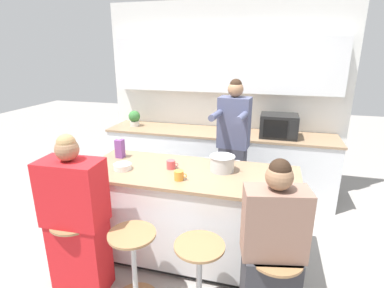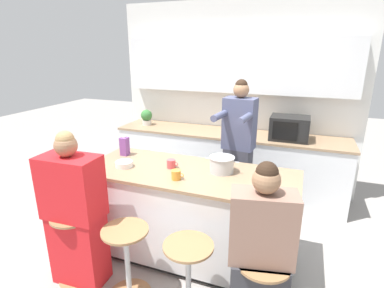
{
  "view_description": "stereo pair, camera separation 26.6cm",
  "coord_description": "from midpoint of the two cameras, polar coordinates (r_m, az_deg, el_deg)",
  "views": [
    {
      "loc": [
        0.71,
        -2.54,
        2.04
      ],
      "look_at": [
        0.0,
        0.08,
        1.18
      ],
      "focal_mm": 28.0,
      "sensor_mm": 36.0,
      "label": 1
    },
    {
      "loc": [
        0.97,
        -2.46,
        2.04
      ],
      "look_at": [
        0.0,
        0.08,
        1.18
      ],
      "focal_mm": 28.0,
      "sensor_mm": 36.0,
      "label": 2
    }
  ],
  "objects": [
    {
      "name": "cooking_pot",
      "position": [
        2.85,
        8.36,
        -3.91
      ],
      "size": [
        0.33,
        0.24,
        0.15
      ],
      "color": "#B7BABC",
      "rests_on": "kitchen_island"
    },
    {
      "name": "kitchen_island",
      "position": [
        3.07,
        1.98,
        -13.18
      ],
      "size": [
        2.05,
        0.83,
        0.93
      ],
      "color": "black",
      "rests_on": "ground_plane"
    },
    {
      "name": "bar_stool_leftmost",
      "position": [
        2.97,
        -18.69,
        -17.66
      ],
      "size": [
        0.38,
        0.38,
        0.66
      ],
      "color": "#997047",
      "rests_on": "ground_plane"
    },
    {
      "name": "coffee_cup_near",
      "position": [
        2.68,
        -0.19,
        -5.94
      ],
      "size": [
        0.12,
        0.09,
        0.09
      ],
      "color": "orange",
      "rests_on": "kitchen_island"
    },
    {
      "name": "bar_stool_center_right",
      "position": [
        2.51,
        2.64,
        -24.14
      ],
      "size": [
        0.38,
        0.38,
        0.66
      ],
      "color": "#997047",
      "rests_on": "ground_plane"
    },
    {
      "name": "ground_plane",
      "position": [
        3.34,
        1.89,
        -20.11
      ],
      "size": [
        16.0,
        16.0,
        0.0
      ],
      "primitive_type": "plane",
      "color": "gray"
    },
    {
      "name": "person_wrapped_blanket",
      "position": [
        2.8,
        -18.83,
        -12.79
      ],
      "size": [
        0.52,
        0.31,
        1.43
      ],
      "rotation": [
        0.0,
        0.0,
        0.04
      ],
      "color": "red",
      "rests_on": "ground_plane"
    },
    {
      "name": "potted_plant",
      "position": [
        4.67,
        -7.04,
        5.14
      ],
      "size": [
        0.17,
        0.17,
        0.24
      ],
      "color": "beige",
      "rests_on": "back_counter"
    },
    {
      "name": "person_seated_near",
      "position": [
        2.3,
        16.23,
        -21.19
      ],
      "size": [
        0.47,
        0.34,
        1.38
      ],
      "rotation": [
        0.0,
        0.0,
        0.21
      ],
      "color": "#333338",
      "rests_on": "ground_plane"
    },
    {
      "name": "back_counter",
      "position": [
        4.41,
        8.44,
        -3.6
      ],
      "size": [
        3.24,
        0.65,
        0.92
      ],
      "color": "silver",
      "rests_on": "ground_plane"
    },
    {
      "name": "fruit_bowl",
      "position": [
        3.01,
        -10.36,
        -3.83
      ],
      "size": [
        0.17,
        0.17,
        0.06
      ],
      "color": "white",
      "rests_on": "kitchen_island"
    },
    {
      "name": "juice_carton",
      "position": [
        3.32,
        -10.5,
        -0.45
      ],
      "size": [
        0.08,
        0.08,
        0.22
      ],
      "color": "#7A428E",
      "rests_on": "kitchen_island"
    },
    {
      "name": "person_cooking",
      "position": [
        3.5,
        10.88,
        -2.3
      ],
      "size": [
        0.4,
        0.57,
        1.74
      ],
      "rotation": [
        0.0,
        0.0,
        -0.11
      ],
      "color": "#383842",
      "rests_on": "ground_plane"
    },
    {
      "name": "microwave",
      "position": [
        4.11,
        19.86,
        2.87
      ],
      "size": [
        0.48,
        0.37,
        0.3
      ],
      "color": "black",
      "rests_on": "back_counter"
    },
    {
      "name": "bar_stool_center_left",
      "position": [
        2.69,
        -9.3,
        -21.1
      ],
      "size": [
        0.38,
        0.38,
        0.66
      ],
      "color": "#997047",
      "rests_on": "ground_plane"
    },
    {
      "name": "coffee_cup_far",
      "position": [
        2.93,
        -1.38,
        -3.82
      ],
      "size": [
        0.12,
        0.09,
        0.08
      ],
      "color": "#DB4C51",
      "rests_on": "kitchen_island"
    },
    {
      "name": "wall_back",
      "position": [
        4.45,
        9.96,
        10.93
      ],
      "size": [
        3.49,
        0.22,
        2.7
      ],
      "color": "silver",
      "rests_on": "ground_plane"
    }
  ]
}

